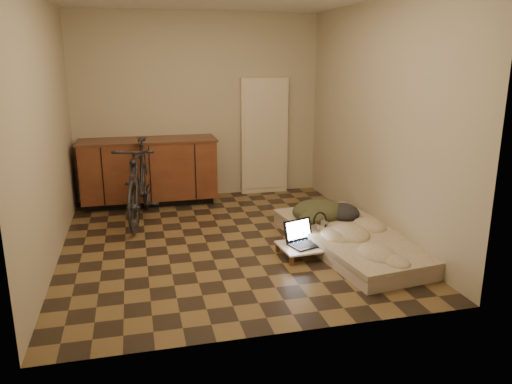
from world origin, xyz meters
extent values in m
cube|color=brown|center=(0.00, 0.00, 0.00)|extent=(3.50, 4.00, 0.00)
cube|color=#B6AA8C|center=(0.00, 2.00, 1.30)|extent=(3.50, 0.00, 2.60)
cube|color=#B6AA8C|center=(0.00, -2.00, 1.30)|extent=(3.50, 0.00, 2.60)
cube|color=#B6AA8C|center=(-1.75, 0.00, 1.30)|extent=(0.00, 4.00, 2.60)
cube|color=#B6AA8C|center=(1.75, 0.00, 1.30)|extent=(0.00, 4.00, 2.60)
cube|color=black|center=(-0.75, 1.74, 0.05)|extent=(1.70, 0.48, 0.10)
cube|color=#522617|center=(-0.75, 1.70, 0.49)|extent=(1.80, 0.60, 0.78)
cube|color=#4F2E1D|center=(-0.75, 1.70, 0.90)|extent=(1.84, 0.62, 0.03)
cube|color=beige|center=(0.95, 1.94, 0.85)|extent=(0.70, 0.10, 1.70)
imported|color=black|center=(-0.89, 0.97, 0.56)|extent=(0.80, 1.79, 1.12)
cube|color=#B9A794|center=(1.30, -0.51, 0.07)|extent=(1.22, 2.17, 0.13)
cube|color=beige|center=(1.30, -0.51, 0.15)|extent=(1.25, 2.19, 0.05)
cube|color=brown|center=(0.51, -0.82, 0.05)|extent=(0.04, 0.04, 0.09)
cube|color=brown|center=(0.47, -0.44, 0.05)|extent=(0.04, 0.04, 0.09)
cube|color=brown|center=(1.13, -0.77, 0.05)|extent=(0.04, 0.04, 0.09)
cube|color=brown|center=(1.09, -0.39, 0.05)|extent=(0.04, 0.04, 0.09)
cube|color=white|center=(0.80, -0.60, 0.10)|extent=(0.72, 0.50, 0.02)
cube|color=black|center=(0.73, -0.62, 0.12)|extent=(0.40, 0.34, 0.02)
cube|color=black|center=(0.68, -0.47, 0.24)|extent=(0.34, 0.17, 0.22)
cube|color=white|center=(0.68, -0.47, 0.24)|extent=(0.29, 0.14, 0.18)
ellipsoid|color=white|center=(1.03, -0.67, 0.13)|extent=(0.10, 0.13, 0.04)
camera|label=1|loc=(-0.92, -5.16, 1.99)|focal=35.00mm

